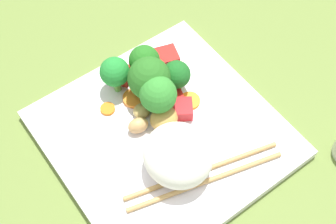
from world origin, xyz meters
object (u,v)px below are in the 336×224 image
Objects in this scene: rice_mound at (178,155)px; chopstick_pair at (204,176)px; broccoli_floret_2 at (149,79)px; carrot_slice_3 at (108,109)px; square_plate at (164,134)px.

chopstick_pair is at bearing -153.89° from rice_mound.
rice_mound reaches higher than chopstick_pair.
broccoli_floret_2 reaches higher than carrot_slice_3.
broccoli_floret_2 reaches higher than square_plate.
rice_mound is at bearing 133.96° from chopstick_pair.
broccoli_floret_2 is 7.36cm from carrot_slice_3.
rice_mound reaches higher than carrot_slice_3.
carrot_slice_3 is 16.33cm from chopstick_pair.
broccoli_floret_2 is 3.57× the size of carrot_slice_3.
carrot_slice_3 reaches higher than square_plate.
square_plate is at bearing 159.46° from broccoli_floret_2.
broccoli_floret_2 is (5.59, -2.10, 4.96)cm from square_plate.
square_plate is 1.40× the size of chopstick_pair.
broccoli_floret_2 is (10.82, -4.03, 0.99)cm from rice_mound.
chopstick_pair is (-3.21, -1.57, -2.86)cm from rice_mound.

